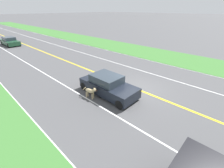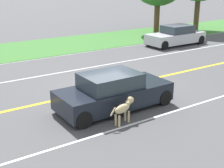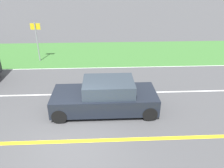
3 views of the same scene
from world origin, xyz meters
name	(u,v)px [view 1 (image 1 of 3)]	position (x,y,z in m)	size (l,w,h in m)	color
ground_plane	(136,89)	(0.00, 0.00, 0.00)	(400.00, 400.00, 0.00)	#4C4C4F
centre_divider_line	(136,89)	(0.00, 0.00, 0.00)	(0.18, 160.00, 0.01)	yellow
lane_edge_line_right	(50,141)	(7.00, 0.00, 0.00)	(0.14, 160.00, 0.01)	white
lane_edge_line_left	(174,66)	(-7.00, 0.00, 0.00)	(0.14, 160.00, 0.01)	white
lane_dash_same_dir	(104,109)	(3.50, 0.00, 0.00)	(0.10, 160.00, 0.01)	white
lane_dash_oncoming	(158,76)	(-3.50, 0.00, 0.00)	(0.10, 160.00, 0.01)	white
grass_verge_left	(184,60)	(-10.00, 0.00, 0.01)	(6.00, 160.00, 0.03)	#3D7533
ego_car	(108,85)	(1.99, -1.13, 0.65)	(1.87, 4.38, 1.41)	black
dog	(91,91)	(3.24, -1.54, 0.56)	(0.44, 1.22, 0.89)	#D1B784
car_trailing_near	(10,41)	(1.80, -24.54, 0.62)	(1.86, 4.74, 1.32)	#1E472D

